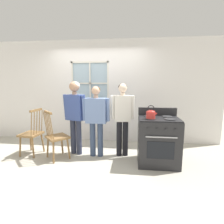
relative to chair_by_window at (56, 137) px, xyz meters
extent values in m
plane|color=#B2AD9E|center=(0.66, -0.08, -0.47)|extent=(16.00, 16.00, 0.00)
cube|color=white|center=(-1.31, 1.32, 0.88)|extent=(2.46, 0.06, 2.70)
cube|color=white|center=(2.39, 1.32, 0.88)|extent=(2.92, 0.06, 2.70)
cube|color=white|center=(0.43, 1.32, 0.03)|extent=(1.02, 0.06, 1.00)
cube|color=white|center=(0.43, 1.32, 1.96)|extent=(1.02, 0.06, 0.55)
cube|color=silver|center=(0.43, 1.24, 0.52)|extent=(1.08, 0.10, 0.03)
cube|color=#9EB7C6|center=(0.43, 1.33, 1.11)|extent=(0.96, 0.01, 1.09)
cube|color=silver|center=(0.43, 1.30, 1.11)|extent=(0.04, 0.02, 1.15)
cube|color=silver|center=(0.43, 1.30, 1.11)|extent=(1.02, 0.02, 0.04)
cube|color=silver|center=(-0.06, 1.30, 1.11)|extent=(0.04, 0.03, 1.15)
cube|color=silver|center=(0.91, 1.30, 1.11)|extent=(0.04, 0.03, 1.15)
cube|color=silver|center=(0.43, 1.30, 1.66)|extent=(1.02, 0.03, 0.04)
cube|color=silver|center=(0.43, 1.30, 0.56)|extent=(1.02, 0.03, 0.04)
cube|color=olive|center=(0.02, 0.02, 0.00)|extent=(0.58, 0.58, 0.04)
cylinder|color=olive|center=(0.25, 0.01, -0.25)|extent=(0.09, 0.05, 0.45)
cylinder|color=olive|center=(0.01, 0.25, -0.25)|extent=(0.05, 0.09, 0.45)
cylinder|color=olive|center=(0.02, -0.22, -0.25)|extent=(0.05, 0.09, 0.45)
cylinder|color=olive|center=(-0.22, 0.02, -0.25)|extent=(0.09, 0.05, 0.45)
cylinder|color=olive|center=(0.02, -0.23, 0.26)|extent=(0.06, 0.06, 0.53)
cylinder|color=olive|center=(-0.04, -0.17, 0.26)|extent=(0.06, 0.06, 0.53)
cylinder|color=olive|center=(-0.10, -0.10, 0.26)|extent=(0.06, 0.06, 0.53)
cylinder|color=olive|center=(-0.17, -0.04, 0.26)|extent=(0.06, 0.06, 0.53)
cylinder|color=olive|center=(-0.23, 0.02, 0.26)|extent=(0.06, 0.06, 0.53)
cube|color=olive|center=(-0.10, -0.10, 0.54)|extent=(0.30, 0.30, 0.04)
cube|color=olive|center=(-0.66, 0.15, 0.00)|extent=(0.44, 0.46, 0.04)
cylinder|color=olive|center=(-0.80, 0.34, -0.25)|extent=(0.07, 0.07, 0.45)
cylinder|color=olive|center=(-0.84, 0.00, -0.25)|extent=(0.07, 0.07, 0.45)
cylinder|color=olive|center=(-0.48, 0.31, -0.25)|extent=(0.07, 0.07, 0.45)
cylinder|color=olive|center=(-0.52, -0.03, -0.25)|extent=(0.07, 0.07, 0.45)
cylinder|color=olive|center=(-0.47, 0.31, 0.26)|extent=(0.07, 0.03, 0.53)
cylinder|color=olive|center=(-0.48, 0.22, 0.26)|extent=(0.07, 0.03, 0.53)
cylinder|color=olive|center=(-0.49, 0.14, 0.26)|extent=(0.07, 0.03, 0.53)
cylinder|color=olive|center=(-0.50, 0.05, 0.26)|extent=(0.07, 0.03, 0.53)
cylinder|color=olive|center=(-0.51, -0.04, 0.26)|extent=(0.07, 0.03, 0.53)
cube|color=olive|center=(-0.49, 0.14, 0.54)|extent=(0.08, 0.38, 0.04)
cylinder|color=#2D3347|center=(0.25, 0.32, -0.08)|extent=(0.12, 0.12, 0.79)
cylinder|color=#2D3347|center=(0.40, 0.28, -0.08)|extent=(0.12, 0.12, 0.79)
cube|color=#384C8E|center=(0.32, 0.30, 0.59)|extent=(0.43, 0.31, 0.55)
cylinder|color=#384C8E|center=(0.09, 0.35, 0.62)|extent=(0.10, 0.13, 0.51)
cylinder|color=#384C8E|center=(0.54, 0.22, 0.62)|extent=(0.10, 0.13, 0.51)
cylinder|color=tan|center=(0.32, 0.30, 0.90)|extent=(0.10, 0.10, 0.07)
sphere|color=tan|center=(0.32, 0.30, 1.05)|extent=(0.22, 0.22, 0.22)
ellipsoid|color=silver|center=(0.33, 0.32, 1.06)|extent=(0.22, 0.22, 0.18)
cylinder|color=#384766|center=(0.72, 0.23, -0.09)|extent=(0.12, 0.12, 0.75)
cylinder|color=#384766|center=(0.89, 0.23, -0.09)|extent=(0.12, 0.12, 0.75)
cube|color=#6B84B7|center=(0.81, 0.23, 0.54)|extent=(0.44, 0.22, 0.53)
cylinder|color=#6B84B7|center=(0.55, 0.22, 0.56)|extent=(0.08, 0.11, 0.49)
cylinder|color=#6B84B7|center=(1.06, 0.21, 0.56)|extent=(0.08, 0.11, 0.49)
cylinder|color=tan|center=(0.81, 0.23, 0.84)|extent=(0.10, 0.10, 0.06)
sphere|color=tan|center=(0.81, 0.23, 0.96)|extent=(0.18, 0.18, 0.18)
ellipsoid|color=brown|center=(0.81, 0.25, 0.98)|extent=(0.19, 0.19, 0.15)
cylinder|color=black|center=(1.29, 0.32, -0.08)|extent=(0.12, 0.12, 0.78)
cylinder|color=black|center=(1.43, 0.34, -0.08)|extent=(0.12, 0.12, 0.78)
cube|color=white|center=(1.36, 0.33, 0.59)|extent=(0.37, 0.26, 0.55)
cylinder|color=white|center=(1.15, 0.28, 0.61)|extent=(0.09, 0.12, 0.51)
cylinder|color=white|center=(1.57, 0.34, 0.61)|extent=(0.09, 0.12, 0.51)
cylinder|color=beige|center=(1.36, 0.33, 0.89)|extent=(0.10, 0.10, 0.07)
sphere|color=beige|center=(1.36, 0.33, 1.02)|extent=(0.18, 0.18, 0.18)
ellipsoid|color=black|center=(1.36, 0.34, 1.03)|extent=(0.19, 0.19, 0.15)
cube|color=#232326|center=(2.08, 0.02, -0.02)|extent=(0.78, 0.64, 0.90)
cube|color=black|center=(2.08, 0.02, 0.44)|extent=(0.76, 0.61, 0.02)
cylinder|color=#2D2D30|center=(1.91, -0.11, 0.46)|extent=(0.20, 0.20, 0.02)
cylinder|color=#2D2D30|center=(2.26, -0.11, 0.46)|extent=(0.20, 0.20, 0.02)
cylinder|color=#2D2D30|center=(1.91, 0.15, 0.46)|extent=(0.20, 0.20, 0.02)
cylinder|color=#2D2D30|center=(2.26, 0.15, 0.46)|extent=(0.20, 0.20, 0.02)
cube|color=#232326|center=(2.08, 0.31, 0.54)|extent=(0.78, 0.06, 0.16)
cube|color=black|center=(2.08, -0.30, -0.07)|extent=(0.48, 0.01, 0.32)
cylinder|color=silver|center=(2.08, -0.32, 0.18)|extent=(0.54, 0.02, 0.02)
cylinder|color=#232326|center=(1.85, -0.31, 0.32)|extent=(0.04, 0.02, 0.04)
cylinder|color=#232326|center=(2.01, -0.31, 0.32)|extent=(0.04, 0.02, 0.04)
cylinder|color=#232326|center=(2.16, -0.31, 0.32)|extent=(0.04, 0.02, 0.04)
cylinder|color=#232326|center=(2.32, -0.31, 0.32)|extent=(0.04, 0.02, 0.04)
cylinder|color=red|center=(1.91, -0.11, 0.53)|extent=(0.17, 0.17, 0.12)
ellipsoid|color=red|center=(1.91, -0.11, 0.59)|extent=(0.16, 0.16, 0.07)
sphere|color=black|center=(1.91, -0.11, 0.64)|extent=(0.03, 0.03, 0.03)
cylinder|color=red|center=(1.99, -0.11, 0.55)|extent=(0.08, 0.03, 0.07)
torus|color=black|center=(1.91, -0.11, 0.66)|extent=(0.12, 0.01, 0.12)
cylinder|color=#935B3D|center=(0.63, 1.23, 0.57)|extent=(0.14, 0.14, 0.08)
cylinder|color=#33261C|center=(0.63, 1.23, 0.60)|extent=(0.12, 0.12, 0.01)
cone|color=#286033|center=(0.65, 1.24, 0.73)|extent=(0.07, 0.05, 0.24)
cone|color=#286033|center=(0.62, 1.25, 0.66)|extent=(0.05, 0.06, 0.11)
cone|color=#286033|center=(0.61, 1.22, 0.73)|extent=(0.10, 0.07, 0.24)
cone|color=#286033|center=(0.64, 1.21, 0.66)|extent=(0.04, 0.05, 0.11)
camera|label=1|loc=(1.57, -3.35, 1.12)|focal=28.00mm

